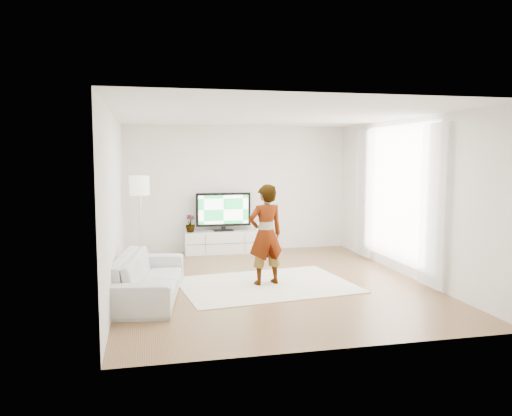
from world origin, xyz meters
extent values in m
plane|color=#8F6340|center=(0.00, 0.00, 0.00)|extent=(6.00, 6.00, 0.00)
plane|color=white|center=(0.00, 0.00, 2.80)|extent=(6.00, 6.00, 0.00)
cube|color=white|center=(-2.50, 0.00, 1.40)|extent=(0.02, 6.00, 2.80)
cube|color=white|center=(2.50, 0.00, 1.40)|extent=(0.02, 6.00, 2.80)
cube|color=white|center=(0.00, 3.00, 1.40)|extent=(5.00, 0.02, 2.80)
cube|color=white|center=(0.00, -3.00, 1.40)|extent=(5.00, 0.02, 2.80)
cube|color=white|center=(2.48, 0.30, 1.45)|extent=(0.01, 2.60, 2.50)
cube|color=white|center=(2.40, -1.00, 1.35)|extent=(0.04, 0.70, 2.60)
cube|color=white|center=(2.40, 1.60, 1.35)|extent=(0.04, 0.70, 2.60)
cube|color=white|center=(-0.37, 2.77, 0.24)|extent=(1.72, 0.48, 0.48)
cube|color=black|center=(-0.37, 2.52, 0.24)|extent=(1.67, 0.00, 0.01)
cube|color=black|center=(-0.80, 2.52, 0.24)|extent=(0.01, 0.00, 0.43)
cube|color=black|center=(0.07, 2.52, 0.24)|extent=(0.01, 0.00, 0.43)
cube|color=black|center=(-0.37, 2.79, 0.50)|extent=(0.43, 0.24, 0.02)
cube|color=black|center=(-0.37, 2.79, 0.55)|extent=(0.09, 0.05, 0.09)
cube|color=black|center=(-0.37, 2.79, 0.96)|extent=(1.21, 0.06, 0.74)
cube|color=green|center=(-0.37, 2.76, 0.96)|extent=(1.10, 0.01, 0.63)
cube|color=white|center=(0.39, 2.77, 0.58)|extent=(0.05, 0.15, 0.20)
cube|color=#4CB2FF|center=(0.39, 2.69, 0.60)|extent=(0.01, 0.00, 0.11)
imported|color=#3F7238|center=(-1.10, 2.77, 0.67)|extent=(0.27, 0.27, 0.38)
cube|color=beige|center=(-0.10, -0.15, 0.01)|extent=(3.00, 2.32, 0.01)
imported|color=#334772|center=(-0.11, -0.12, 0.85)|extent=(0.68, 0.52, 1.66)
imported|color=silver|center=(-2.01, -0.49, 0.33)|extent=(1.20, 2.36, 0.66)
cylinder|color=silver|center=(-2.15, 1.96, 0.01)|extent=(0.30, 0.30, 0.02)
cylinder|color=silver|center=(-2.15, 1.96, 0.70)|extent=(0.04, 0.04, 1.35)
cylinder|color=white|center=(-2.15, 1.96, 1.57)|extent=(0.39, 0.39, 0.38)
camera|label=1|loc=(-2.01, -8.03, 2.14)|focal=35.00mm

